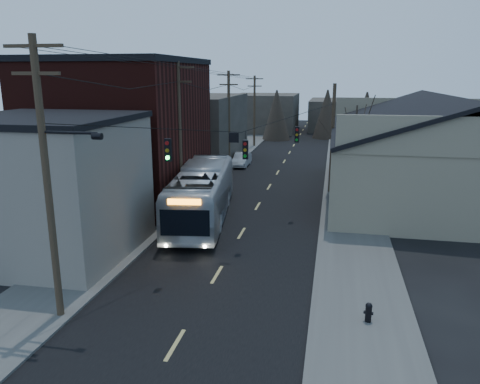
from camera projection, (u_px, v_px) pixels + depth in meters
The scene contains 15 objects.
ground at pixel (154, 381), 14.39m from camera, with size 160.00×160.00×0.00m, color black.
road_surface at pixel (275, 177), 42.91m from camera, with size 9.00×110.00×0.02m, color black.
sidewalk_left at pixel (207, 173), 44.13m from camera, with size 4.00×110.00×0.12m, color #474744.
sidewalk_right at pixel (348, 179), 41.66m from camera, with size 4.00×110.00×0.12m, color #474744.
building_clapboard at pixel (49, 189), 23.80m from camera, with size 8.00×8.00×7.00m, color #6F665C.
building_brick at pixel (123, 133), 34.08m from camera, with size 10.00×12.00×10.00m, color black.
building_left_far at pixel (194, 129), 49.56m from camera, with size 9.00×14.00×7.00m, color #332E29.
warehouse at pixel (440, 163), 35.02m from camera, with size 16.16×20.60×7.73m.
building_far_left at pixel (266, 113), 76.59m from camera, with size 10.00×12.00×6.00m, color #332E29.
building_far_right at pixel (346, 115), 78.99m from camera, with size 12.00×14.00×5.00m, color #332E29.
bare_tree at pixel (354, 160), 31.28m from camera, with size 0.40×0.40×7.20m, color black.
utility_lines at pixel (228, 129), 36.72m from camera, with size 11.24×45.28×10.50m.
bus at pixel (202, 194), 29.84m from camera, with size 2.95×12.60×3.51m, color #AAB0B7.
parked_car at pixel (242, 160), 47.84m from camera, with size 1.44×4.13×1.36m, color #B9BDC2.
fire_hydrant at pixel (369, 311), 17.53m from camera, with size 0.37×0.26×0.77m.
Camera 1 is at (5.06, -11.76, 9.18)m, focal length 35.00 mm.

